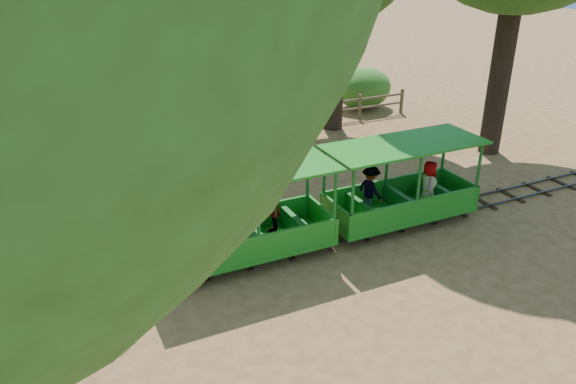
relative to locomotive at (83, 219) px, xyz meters
name	(u,v)px	position (x,y,z in m)	size (l,w,h in m)	color
ground	(284,251)	(4.20, -0.06, -1.75)	(90.00, 90.00, 0.00)	#A27146
track	(284,248)	(4.20, -0.06, -1.68)	(22.00, 1.00, 0.10)	#3F3D3A
locomotive	(83,219)	(0.00, 0.00, 0.00)	(2.71, 1.28, 3.12)	black
carriage_front	(246,228)	(3.28, -0.07, -0.93)	(3.96, 1.62, 2.06)	#1D7C1B
carriage_rear	(399,194)	(7.34, -0.06, -0.90)	(3.96, 1.62, 2.06)	#1D7C1B
fence	(187,129)	(4.20, 7.94, -1.17)	(18.10, 0.10, 1.00)	brown
shrub_mid_w	(110,112)	(1.90, 9.24, -0.63)	(3.22, 2.48, 2.23)	#2D6B1E
shrub_mid_e	(240,105)	(6.68, 9.24, -0.97)	(2.23, 1.72, 1.55)	#2D6B1E
shrub_east	(363,88)	(12.16, 9.24, -0.90)	(2.44, 1.88, 1.69)	#2D6B1E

